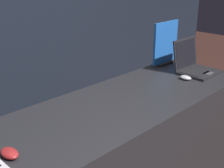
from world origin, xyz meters
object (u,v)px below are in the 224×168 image
at_px(laptop_back, 194,65).
at_px(mouse_back, 186,78).
at_px(promo_stand_back, 165,45).
at_px(mouse_front, 9,153).

relative_size(laptop_back, mouse_back, 3.41).
distance_m(laptop_back, promo_stand_back, 0.33).
xyz_separation_m(mouse_front, promo_stand_back, (1.73, 0.35, 0.17)).
bearing_deg(promo_stand_back, laptop_back, -90.00).
bearing_deg(mouse_front, mouse_back, -0.40).
xyz_separation_m(mouse_front, laptop_back, (1.73, 0.05, 0.05)).
height_order(mouse_back, promo_stand_back, promo_stand_back).
relative_size(laptop_back, promo_stand_back, 0.83).
xyz_separation_m(laptop_back, promo_stand_back, (-0.00, 0.30, 0.12)).
bearing_deg(laptop_back, promo_stand_back, 90.00).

